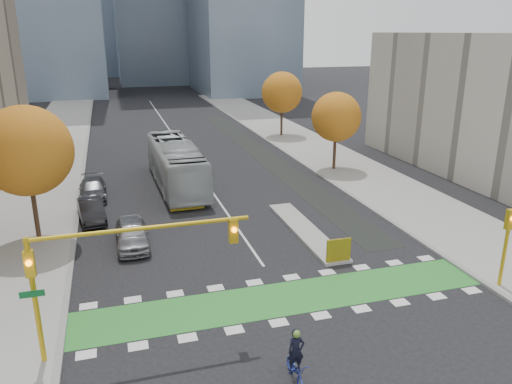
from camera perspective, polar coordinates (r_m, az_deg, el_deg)
ground at (r=23.10m, az=4.70°, el=-13.77°), size 300.00×300.00×0.00m
sidewalk_west at (r=40.59m, az=-24.41°, el=-1.00°), size 7.00×120.00×0.15m
sidewalk_east at (r=45.19m, az=11.65°, el=2.08°), size 7.00×120.00×0.15m
curb_west at (r=40.20m, az=-19.49°, el=-0.58°), size 0.30×120.00×0.16m
curb_east at (r=43.69m, az=7.59°, el=1.75°), size 0.30×120.00×0.16m
bike_crossing at (r=24.30m, az=3.41°, el=-12.00°), size 20.00×3.00×0.01m
centre_line at (r=59.96m, az=-9.16°, el=6.02°), size 0.15×70.00×0.01m
bike_lane_paint at (r=51.92m, az=0.59°, el=4.41°), size 2.50×50.00×0.01m
median_island at (r=31.87m, az=5.64°, el=-4.36°), size 1.60×10.00×0.16m
hazard_board at (r=27.58m, az=9.42°, el=-6.57°), size 1.40×0.12×1.30m
tree_west at (r=31.31m, az=-24.74°, el=4.28°), size 5.20×5.20×8.22m
tree_east_near at (r=45.24m, az=9.15°, el=8.46°), size 4.40×4.40×7.08m
tree_east_far at (r=60.05m, az=2.99°, el=11.30°), size 4.80×4.80×7.65m
traffic_signal_west at (r=19.51m, az=-16.89°, el=-7.36°), size 8.53×0.56×5.20m
traffic_signal_east at (r=26.84m, az=26.77°, el=-4.56°), size 0.35×0.43×4.10m
cyclist at (r=18.94m, az=4.55°, el=-19.13°), size 0.75×1.90×2.15m
bus at (r=40.96m, az=-9.14°, el=3.16°), size 3.44×13.36×3.70m
parked_car_a at (r=30.24m, az=-14.01°, el=-4.63°), size 1.89×4.69×1.60m
parked_car_b at (r=34.99m, az=-18.30°, el=-2.04°), size 2.06×4.51×1.44m
parked_car_c at (r=39.74m, az=-18.17°, el=0.31°), size 2.04×4.90×1.41m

